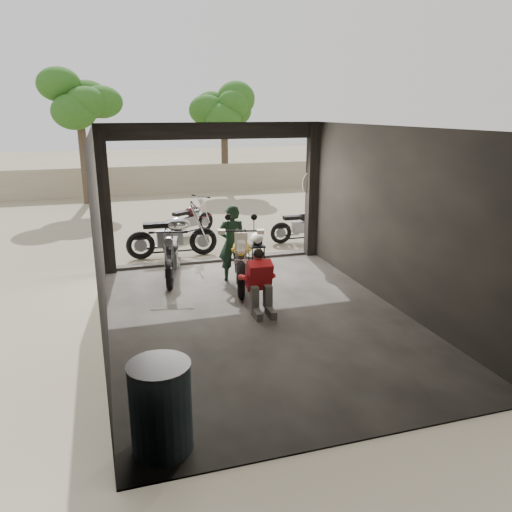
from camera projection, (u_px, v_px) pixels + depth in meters
ground at (259, 318)px, 8.60m from camera, size 80.00×80.00×0.00m
garage at (250, 239)px, 8.74m from camera, size 7.00×7.13×3.20m
boundary_wall at (161, 180)px, 21.28m from camera, size 18.00×0.30×1.20m
tree_left at (78, 95)px, 18.11m from camera, size 2.20×2.20×5.60m
tree_right at (224, 107)px, 21.23m from camera, size 2.20×2.20×5.00m
main_bike at (242, 254)px, 10.06m from camera, size 1.33×2.13×1.32m
left_bike at (171, 252)px, 10.48m from camera, size 1.04×1.82×1.16m
outside_bike_a at (172, 231)px, 12.03m from camera, size 1.93×0.84×1.29m
outside_bike_b at (190, 217)px, 14.18m from camera, size 1.70×1.45×1.09m
outside_bike_c at (304, 222)px, 13.44m from camera, size 1.64×0.70×1.10m
rider at (232, 244)px, 10.29m from camera, size 0.65×0.48×1.62m
mechanic at (261, 284)px, 8.64m from camera, size 0.59×0.78×1.11m
stool at (256, 248)px, 11.49m from camera, size 0.34×0.34×0.47m
helmet at (257, 239)px, 11.47m from camera, size 0.33×0.35×0.28m
oil_drum at (161, 408)px, 5.15m from camera, size 0.80×0.80×0.99m
sign_post at (315, 198)px, 12.06m from camera, size 0.71×0.08×2.12m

